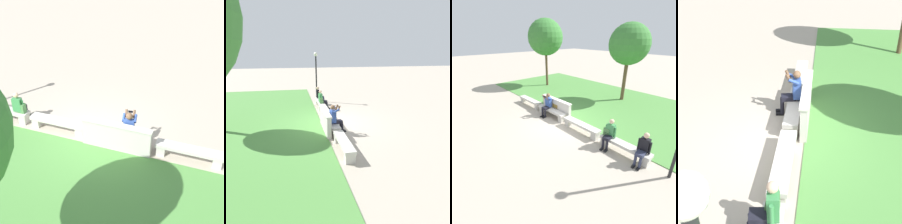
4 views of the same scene
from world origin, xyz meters
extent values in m
plane|color=#B2A593|center=(0.00, 0.00, 0.00)|extent=(80.00, 80.00, 0.00)
cube|color=beige|center=(-3.50, 0.00, 0.39)|extent=(2.12, 0.40, 0.12)
cube|color=beige|center=(-4.38, 0.00, 0.17)|extent=(0.28, 0.34, 0.33)
cube|color=beige|center=(-2.61, 0.00, 0.17)|extent=(0.28, 0.34, 0.33)
cube|color=beige|center=(-1.17, 0.00, 0.39)|extent=(2.12, 0.40, 0.12)
cube|color=beige|center=(-2.05, 0.00, 0.17)|extent=(0.28, 0.34, 0.33)
cube|color=beige|center=(-0.28, 0.00, 0.17)|extent=(0.28, 0.34, 0.33)
cube|color=beige|center=(1.17, 0.00, 0.39)|extent=(2.12, 0.40, 0.12)
cube|color=beige|center=(0.28, 0.00, 0.17)|extent=(0.28, 0.34, 0.33)
cube|color=beige|center=(2.05, 0.00, 0.17)|extent=(0.28, 0.34, 0.33)
cube|color=beige|center=(2.61, 0.00, 0.17)|extent=(0.28, 0.34, 0.33)
cube|color=beige|center=(-1.17, 0.34, 0.47)|extent=(2.34, 0.18, 0.95)
cube|color=beige|center=(-1.17, 0.34, 0.98)|extent=(2.40, 0.24, 0.06)
cube|color=olive|center=(-1.17, 0.24, 0.59)|extent=(0.44, 0.02, 0.22)
cube|color=black|center=(-1.52, -0.46, 0.03)|extent=(0.14, 0.25, 0.06)
cylinder|color=black|center=(-1.53, -0.39, 0.24)|extent=(0.11, 0.11, 0.42)
cube|color=black|center=(-1.32, -0.43, 0.03)|extent=(0.14, 0.25, 0.06)
cylinder|color=black|center=(-1.33, -0.36, 0.24)|extent=(0.11, 0.11, 0.42)
cube|color=black|center=(-1.47, -0.19, 0.51)|extent=(0.37, 0.47, 0.12)
cube|color=#33519E|center=(-1.50, 0.04, 0.79)|extent=(0.37, 0.28, 0.56)
sphere|color=brown|center=(-1.50, 0.04, 1.21)|extent=(0.22, 0.22, 0.22)
cylinder|color=#33519E|center=(-1.67, -0.09, 1.08)|extent=(0.14, 0.32, 0.21)
cylinder|color=brown|center=(-1.59, -0.22, 1.16)|extent=(0.09, 0.19, 0.27)
cylinder|color=#33519E|center=(-1.30, -0.03, 1.08)|extent=(0.14, 0.32, 0.21)
cylinder|color=brown|center=(-1.34, -0.18, 1.16)|extent=(0.13, 0.20, 0.27)
cube|color=black|center=(-1.45, -0.26, 1.20)|extent=(0.15, 0.04, 0.08)
cylinder|color=black|center=(2.75, -0.37, 0.24)|extent=(0.10, 0.10, 0.42)
cube|color=black|center=(2.81, -0.18, 0.51)|extent=(0.33, 0.43, 0.12)
cube|color=#3D894C|center=(2.79, 0.04, 0.77)|extent=(0.34, 0.24, 0.52)
sphere|color=beige|center=(2.79, 0.04, 1.16)|extent=(0.20, 0.20, 0.20)
cylinder|color=#3D894C|center=(2.59, 0.00, 0.72)|extent=(0.08, 0.08, 0.48)
cylinder|color=#3D894C|center=(2.99, 0.04, 0.72)|extent=(0.08, 0.08, 0.48)
cube|color=#4C7F47|center=(2.65, 0.02, 0.63)|extent=(0.28, 0.20, 0.36)
cube|color=#395F35|center=(2.65, -0.09, 0.56)|extent=(0.20, 0.06, 0.16)
torus|color=black|center=(2.65, 0.02, 0.83)|extent=(0.10, 0.02, 0.10)
sphere|color=white|center=(5.21, 0.01, 3.44)|extent=(0.28, 0.28, 0.28)
camera|label=1|loc=(-3.94, 8.07, 6.46)|focal=50.00mm
camera|label=2|loc=(-10.82, 1.77, 3.64)|focal=35.00mm
camera|label=3|loc=(6.21, -5.60, 4.37)|focal=28.00mm
camera|label=4|loc=(6.35, 0.71, 4.67)|focal=50.00mm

